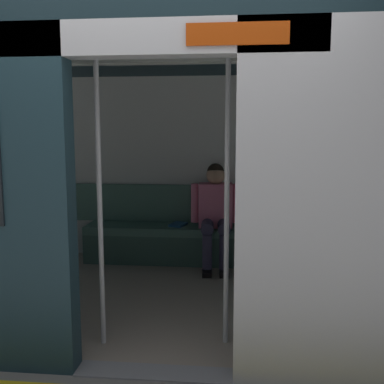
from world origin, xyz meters
TOP-DOWN VIEW (x-y plane):
  - ground_plane at (0.00, 0.00)m, footprint 60.00×60.00m
  - train_car at (0.07, -1.28)m, footprint 6.40×2.90m
  - bench_seat at (0.00, -2.39)m, footprint 2.48×0.44m
  - person_seated at (-0.27, -2.34)m, footprint 0.55×0.69m
  - handbag at (-0.74, -2.47)m, footprint 0.26×0.15m
  - book at (0.17, -2.45)m, footprint 0.21×0.25m
  - grab_pole_door at (0.44, -0.36)m, footprint 0.04×0.04m
  - grab_pole_far at (-0.44, -0.47)m, footprint 0.04×0.04m

SIDE VIEW (x-z plane):
  - ground_plane at x=0.00m, z-range 0.00..0.00m
  - bench_seat at x=0.00m, z-range 0.12..0.55m
  - book at x=0.17m, z-range 0.43..0.46m
  - handbag at x=-0.74m, z-range 0.43..0.60m
  - person_seated at x=-0.27m, z-range 0.08..1.23m
  - grab_pole_door at x=0.44m, z-range 0.00..2.13m
  - grab_pole_far at x=-0.44m, z-range 0.00..2.13m
  - train_car at x=0.07m, z-range 0.38..2.65m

